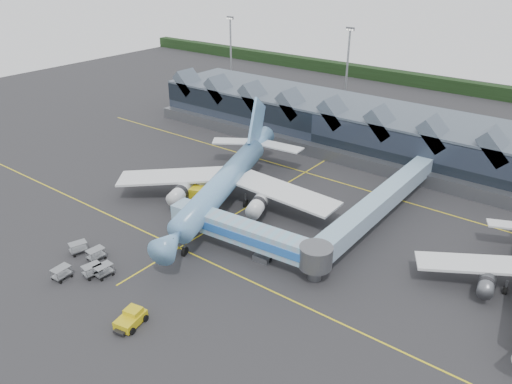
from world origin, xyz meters
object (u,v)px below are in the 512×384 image
Objects in this scene: pushback_tug at (131,319)px; fuel_truck at (208,184)px; main_airliner at (226,180)px; jet_bridge at (256,237)px.

fuel_truck is at bearing 105.95° from pushback_tug.
fuel_truck is at bearing 155.24° from main_airliner.
main_airliner is 9.96× the size of pushback_tug.
main_airliner is 18.42m from jet_bridge.
pushback_tug is at bearing -103.42° from jet_bridge.
jet_bridge is at bearing -48.87° from fuel_truck.
fuel_truck is 2.34× the size of pushback_tug.
jet_bridge reaches higher than pushback_tug.
main_airliner reaches higher than fuel_truck.
pushback_tug is at bearing -89.34° from main_airliner.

